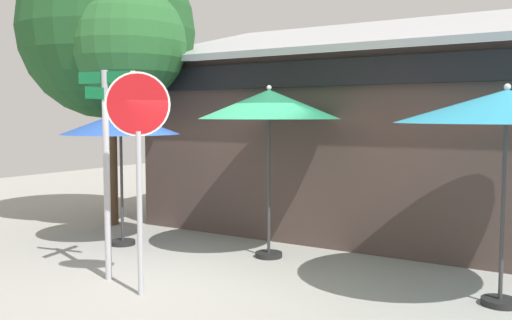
{
  "coord_description": "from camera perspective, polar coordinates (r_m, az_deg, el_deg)",
  "views": [
    {
      "loc": [
        4.98,
        -6.37,
        2.31
      ],
      "look_at": [
        0.23,
        1.2,
        1.6
      ],
      "focal_mm": 39.51,
      "sensor_mm": 36.0,
      "label": 1
    }
  ],
  "objects": [
    {
      "name": "ground_plane",
      "position": [
        8.42,
        -5.8,
        -11.75
      ],
      "size": [
        28.0,
        28.0,
        0.1
      ],
      "primitive_type": "cube",
      "color": "#9E9B93"
    },
    {
      "name": "patio_umbrella_forest_green_center",
      "position": [
        9.04,
        1.33,
        5.54
      ],
      "size": [
        2.29,
        2.29,
        2.79
      ],
      "color": "black",
      "rests_on": "ground"
    },
    {
      "name": "cafe_building",
      "position": [
        11.7,
        10.99,
        1.9
      ],
      "size": [
        8.61,
        4.89,
        4.57
      ],
      "color": "#473833",
      "rests_on": "ground"
    },
    {
      "name": "street_sign_post",
      "position": [
        8.07,
        -14.9,
        0.72
      ],
      "size": [
        0.89,
        0.83,
        2.93
      ],
      "color": "#A8AAB2",
      "rests_on": "ground"
    },
    {
      "name": "shade_tree",
      "position": [
        12.13,
        -14.42,
        12.26
      ],
      "size": [
        3.94,
        3.62,
        5.86
      ],
      "color": "brown",
      "rests_on": "ground"
    },
    {
      "name": "patio_umbrella_teal_right",
      "position": [
        7.33,
        24.04,
        4.87
      ],
      "size": [
        2.63,
        2.63,
        2.68
      ],
      "color": "black",
      "rests_on": "ground"
    },
    {
      "name": "patio_umbrella_royal_blue_left",
      "position": [
        10.2,
        -13.56,
        3.52
      ],
      "size": [
        2.07,
        2.07,
        2.44
      ],
      "color": "black",
      "rests_on": "ground"
    },
    {
      "name": "stop_sign",
      "position": [
        7.26,
        -11.82,
        2.09
      ],
      "size": [
        0.63,
        0.54,
        2.86
      ],
      "color": "#A8AAB2",
      "rests_on": "ground"
    }
  ]
}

